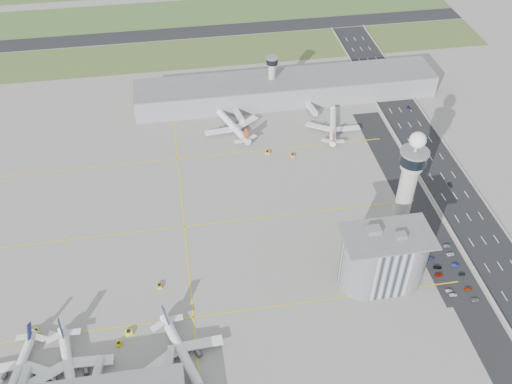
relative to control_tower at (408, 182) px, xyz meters
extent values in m
plane|color=gray|center=(-72.00, -8.00, -35.04)|extent=(1000.00, 1000.00, 0.00)
cube|color=#425729|center=(-92.00, 217.00, -35.00)|extent=(480.00, 50.00, 0.08)
cube|color=#45632F|center=(-92.00, 292.00, -35.00)|extent=(480.00, 60.00, 0.08)
cube|color=black|center=(-92.00, 254.00, -34.98)|extent=(480.00, 22.00, 0.10)
cube|color=black|center=(43.00, -8.00, -34.99)|extent=(28.00, 500.00, 0.10)
cube|color=#9E9E99|center=(29.00, -8.00, -34.44)|extent=(0.60, 500.00, 1.20)
cube|color=#9E9E99|center=(57.00, -8.00, -34.44)|extent=(0.60, 500.00, 1.20)
cube|color=black|center=(18.00, -18.00, -35.00)|extent=(18.00, 260.00, 0.08)
cube|color=black|center=(16.00, -30.00, -34.99)|extent=(20.00, 44.00, 0.10)
cube|color=yellow|center=(-112.00, -38.00, -35.04)|extent=(260.00, 0.60, 0.01)
cube|color=yellow|center=(-112.00, 22.00, -35.04)|extent=(260.00, 0.60, 0.01)
cube|color=yellow|center=(-112.00, 82.00, -35.04)|extent=(260.00, 0.60, 0.01)
cube|color=yellow|center=(-112.00, 22.00, -35.04)|extent=(0.60, 260.00, 0.01)
cylinder|color=#ADAAA5|center=(0.00, 0.00, -11.04)|extent=(8.40, 8.40, 48.00)
cylinder|color=#ADAAA5|center=(0.00, 0.00, 10.96)|extent=(11.00, 11.00, 4.00)
cylinder|color=black|center=(0.00, 0.00, 14.96)|extent=(13.00, 13.00, 6.00)
cylinder|color=slate|center=(0.00, 0.00, 18.46)|extent=(14.00, 14.00, 1.00)
cylinder|color=#ADAAA5|center=(0.00, 0.00, 20.96)|extent=(1.60, 1.60, 5.00)
sphere|color=white|center=(0.00, 0.00, 25.46)|extent=(8.00, 8.00, 8.00)
cylinder|color=#ADAAA5|center=(-42.00, 142.00, -21.04)|extent=(5.00, 5.00, 28.00)
cylinder|color=black|center=(-42.00, 142.00, -6.04)|extent=(8.00, 8.00, 4.00)
cylinder|color=slate|center=(-42.00, 142.00, -3.54)|extent=(8.60, 8.60, 0.80)
cube|color=#B2B2B7|center=(-20.00, -30.00, -20.04)|extent=(18.00, 24.00, 30.00)
cylinder|color=#B2B2B7|center=(-29.00, -30.00, -20.04)|extent=(24.00, 24.00, 30.00)
cylinder|color=#B2B2B7|center=(-11.00, -30.00, -20.04)|extent=(24.00, 24.00, 30.00)
cube|color=slate|center=(-20.00, -30.00, -4.64)|extent=(42.00, 24.00, 0.80)
cube|color=slate|center=(-26.00, -27.00, -3.04)|extent=(6.00, 5.00, 3.00)
cube|color=slate|center=(-15.00, -32.00, -3.34)|extent=(5.00, 4.00, 2.40)
cube|color=gray|center=(-32.00, 140.00, -27.54)|extent=(210.00, 32.00, 15.00)
cube|color=slate|center=(-32.00, 140.00, -19.64)|extent=(210.00, 32.00, 0.80)
imported|color=silver|center=(11.83, -45.60, -34.40)|extent=(3.90, 1.87, 1.29)
imported|color=gray|center=(10.94, -42.86, -34.47)|extent=(3.51, 1.35, 1.14)
imported|color=#A61806|center=(9.97, -32.67, -34.47)|extent=(4.27, 2.35, 1.13)
imported|color=black|center=(11.27, -28.00, -34.44)|extent=(4.39, 2.38, 1.21)
imported|color=navy|center=(10.72, -21.73, -34.49)|extent=(3.22, 1.33, 1.09)
imported|color=silver|center=(11.34, -13.33, -34.48)|extent=(3.42, 1.27, 1.12)
imported|color=gray|center=(21.03, -50.17, -34.47)|extent=(4.17, 2.04, 1.14)
imported|color=#A42706|center=(20.66, -43.34, -34.49)|extent=(3.83, 1.56, 1.11)
imported|color=black|center=(21.47, -34.17, -34.47)|extent=(3.49, 1.76, 1.14)
imported|color=navy|center=(20.72, -28.18, -34.41)|extent=(4.00, 1.86, 1.27)
imported|color=white|center=(21.46, -20.64, -34.47)|extent=(4.27, 2.30, 1.14)
imported|color=gray|center=(22.08, -14.76, -34.42)|extent=(4.37, 1.94, 1.25)
imported|color=black|center=(43.68, 30.90, -34.40)|extent=(1.72, 4.02, 1.29)
imported|color=navy|center=(49.50, 112.81, -34.48)|extent=(2.35, 4.22, 1.12)
imported|color=#A5A5A8|center=(36.15, 171.66, -34.49)|extent=(1.39, 3.29, 1.11)
camera|label=1|loc=(-109.23, -199.62, 182.94)|focal=40.00mm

